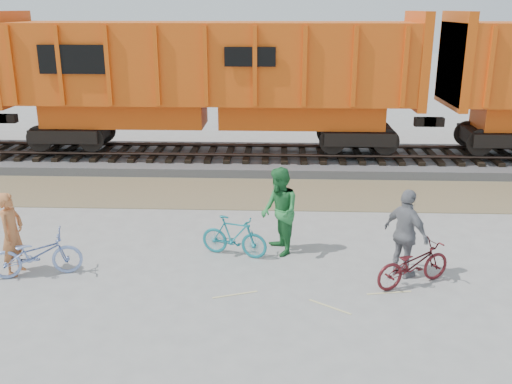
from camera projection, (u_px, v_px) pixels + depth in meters
ground at (286, 277)px, 11.77m from camera, size 120.00×120.00×0.00m
gravel_strip at (285, 194)px, 16.99m from camera, size 120.00×3.00×0.02m
ballast_bed at (284, 159)px, 20.27m from camera, size 120.00×4.00×0.30m
track at (284, 150)px, 20.17m from camera, size 120.00×2.60×0.24m
hopper_car_center at (212, 78)px, 19.49m from camera, size 14.00×3.13×4.65m
bicycle_blue at (36, 254)px, 11.70m from camera, size 1.92×1.10×0.96m
bicycle_teal at (234, 236)px, 12.65m from camera, size 1.60×0.86×0.92m
bicycle_maroon at (413, 264)px, 11.31m from camera, size 1.81×1.33×0.91m
person_solo at (12, 234)px, 11.69m from camera, size 0.49×0.68×1.77m
person_man at (279, 212)px, 12.64m from camera, size 1.01×1.15×1.98m
person_woman at (406, 234)px, 11.55m from camera, size 1.02×1.15×1.87m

